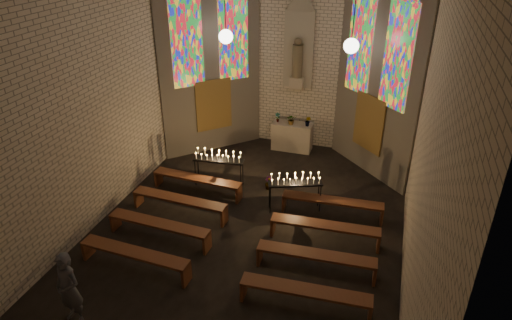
# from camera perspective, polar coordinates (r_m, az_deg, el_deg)

# --- Properties ---
(floor) EXTENTS (12.00, 12.00, 0.00)m
(floor) POSITION_cam_1_polar(r_m,az_deg,el_deg) (12.11, -1.62, -9.70)
(floor) COLOR black
(floor) RESTS_ON ground
(room) EXTENTS (8.22, 12.43, 7.00)m
(room) POSITION_cam_1_polar(r_m,az_deg,el_deg) (13.33, 2.95, 11.90)
(room) COLOR beige
(room) RESTS_ON ground
(altar) EXTENTS (1.40, 0.60, 1.00)m
(altar) POSITION_cam_1_polar(r_m,az_deg,el_deg) (16.36, 4.54, 2.95)
(altar) COLOR #AEA08E
(altar) RESTS_ON ground
(flower_vase_left) EXTENTS (0.21, 0.17, 0.35)m
(flower_vase_left) POSITION_cam_1_polar(r_m,az_deg,el_deg) (16.19, 2.72, 5.35)
(flower_vase_left) COLOR #4C723F
(flower_vase_left) RESTS_ON altar
(flower_vase_center) EXTENTS (0.36, 0.32, 0.37)m
(flower_vase_center) POSITION_cam_1_polar(r_m,az_deg,el_deg) (16.03, 4.46, 5.08)
(flower_vase_center) COLOR #4C723F
(flower_vase_center) RESTS_ON altar
(flower_vase_right) EXTENTS (0.24, 0.22, 0.38)m
(flower_vase_right) POSITION_cam_1_polar(r_m,az_deg,el_deg) (15.93, 6.51, 4.85)
(flower_vase_right) COLOR #4C723F
(flower_vase_right) RESTS_ON altar
(aisle_flower_pot) EXTENTS (0.25, 0.25, 0.42)m
(aisle_flower_pot) POSITION_cam_1_polar(r_m,az_deg,el_deg) (14.02, 1.60, -2.88)
(aisle_flower_pot) COLOR #4C723F
(aisle_flower_pot) RESTS_ON ground
(votive_stand_left) EXTENTS (1.57, 0.52, 1.13)m
(votive_stand_left) POSITION_cam_1_polar(r_m,az_deg,el_deg) (13.89, -4.72, 0.31)
(votive_stand_left) COLOR black
(votive_stand_left) RESTS_ON ground
(votive_stand_right) EXTENTS (1.54, 0.87, 1.11)m
(votive_stand_right) POSITION_cam_1_polar(r_m,az_deg,el_deg) (12.72, 4.94, -2.60)
(votive_stand_right) COLOR black
(votive_stand_right) RESTS_ON ground
(pew_left_0) EXTENTS (2.80, 0.54, 0.53)m
(pew_left_0) POSITION_cam_1_polar(r_m,az_deg,el_deg) (13.83, -7.37, -2.51)
(pew_left_0) COLOR #5A2D19
(pew_left_0) RESTS_ON ground
(pew_right_0) EXTENTS (2.80, 0.54, 0.53)m
(pew_right_0) POSITION_cam_1_polar(r_m,az_deg,el_deg) (12.86, 9.53, -5.26)
(pew_right_0) COLOR #5A2D19
(pew_right_0) RESTS_ON ground
(pew_left_1) EXTENTS (2.80, 0.54, 0.53)m
(pew_left_1) POSITION_cam_1_polar(r_m,az_deg,el_deg) (12.92, -9.53, -5.07)
(pew_left_1) COLOR #5A2D19
(pew_left_1) RESTS_ON ground
(pew_right_1) EXTENTS (2.80, 0.54, 0.53)m
(pew_right_1) POSITION_cam_1_polar(r_m,az_deg,el_deg) (11.87, 8.62, -8.31)
(pew_right_1) COLOR #5A2D19
(pew_right_1) RESTS_ON ground
(pew_left_2) EXTENTS (2.80, 0.54, 0.53)m
(pew_left_2) POSITION_cam_1_polar(r_m,az_deg,el_deg) (12.06, -12.04, -8.01)
(pew_left_2) COLOR #5A2D19
(pew_left_2) RESTS_ON ground
(pew_right_2) EXTENTS (2.80, 0.54, 0.53)m
(pew_right_2) POSITION_cam_1_polar(r_m,az_deg,el_deg) (10.93, 7.52, -11.90)
(pew_right_2) COLOR #5A2D19
(pew_right_2) RESTS_ON ground
(pew_left_3) EXTENTS (2.80, 0.54, 0.53)m
(pew_left_3) POSITION_cam_1_polar(r_m,az_deg,el_deg) (11.27, -14.95, -11.35)
(pew_left_3) COLOR #5A2D19
(pew_left_3) RESTS_ON ground
(pew_right_3) EXTENTS (2.80, 0.54, 0.53)m
(pew_right_3) POSITION_cam_1_polar(r_m,az_deg,el_deg) (10.05, 6.19, -16.13)
(pew_right_3) COLOR #5A2D19
(pew_right_3) RESTS_ON ground
(visitor) EXTENTS (0.68, 0.51, 1.68)m
(visitor) POSITION_cam_1_polar(r_m,az_deg,el_deg) (10.19, -22.37, -14.70)
(visitor) COLOR #474851
(visitor) RESTS_ON ground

